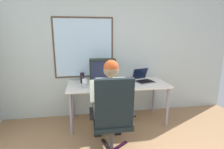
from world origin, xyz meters
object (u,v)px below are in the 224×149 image
(person_seated, at_px, (110,102))
(coffee_mug, at_px, (128,83))
(laptop, at_px, (143,78))
(crt_monitor, at_px, (102,69))
(desk, at_px, (118,87))
(desk_speaker, at_px, (82,78))
(office_chair, at_px, (113,114))
(wine_glass, at_px, (85,82))

(person_seated, relative_size, coffee_mug, 12.83)
(laptop, distance_m, coffee_mug, 0.42)
(crt_monitor, bearing_deg, person_seated, -88.11)
(desk, relative_size, desk_speaker, 9.88)
(laptop, bearing_deg, crt_monitor, -174.80)
(desk, relative_size, office_chair, 1.59)
(office_chair, height_order, person_seated, person_seated)
(laptop, bearing_deg, desk_speaker, 175.82)
(desk, height_order, crt_monitor, crt_monitor)
(office_chair, bearing_deg, wine_glass, 113.17)
(desk, xyz_separation_m, desk_speaker, (-0.61, 0.15, 0.16))
(person_seated, distance_m, laptop, 1.04)
(person_seated, xyz_separation_m, laptop, (0.71, 0.74, 0.12))
(desk, distance_m, wine_glass, 0.62)
(person_seated, bearing_deg, office_chair, -90.73)
(wine_glass, distance_m, coffee_mug, 0.70)
(person_seated, bearing_deg, laptop, 46.24)
(person_seated, bearing_deg, coffee_mug, 53.40)
(office_chair, bearing_deg, desk, 75.06)
(office_chair, height_order, coffee_mug, office_chair)
(office_chair, relative_size, coffee_mug, 11.12)
(office_chair, xyz_separation_m, person_seated, (0.00, 0.26, 0.05))
(office_chair, relative_size, laptop, 2.59)
(desk, xyz_separation_m, coffee_mug, (0.13, -0.18, 0.12))
(person_seated, bearing_deg, desk_speaker, 113.63)
(desk, relative_size, crt_monitor, 3.98)
(person_seated, xyz_separation_m, wine_glass, (-0.32, 0.49, 0.16))
(coffee_mug, bearing_deg, desk_speaker, 156.24)
(wine_glass, xyz_separation_m, desk_speaker, (-0.04, 0.33, -0.02))
(person_seated, xyz_separation_m, desk_speaker, (-0.36, 0.82, 0.15))
(office_chair, relative_size, desk_speaker, 6.21)
(desk_speaker, bearing_deg, crt_monitor, -23.29)
(laptop, bearing_deg, wine_glass, -166.25)
(office_chair, xyz_separation_m, coffee_mug, (0.38, 0.76, 0.16))
(desk, distance_m, coffee_mug, 0.25)
(desk, xyz_separation_m, crt_monitor, (-0.27, 0.00, 0.33))
(desk, relative_size, coffee_mug, 17.68)
(office_chair, relative_size, person_seated, 0.87)
(person_seated, height_order, coffee_mug, person_seated)
(wine_glass, height_order, coffee_mug, wine_glass)
(desk, bearing_deg, person_seated, -110.00)
(person_seated, bearing_deg, crt_monitor, 91.89)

